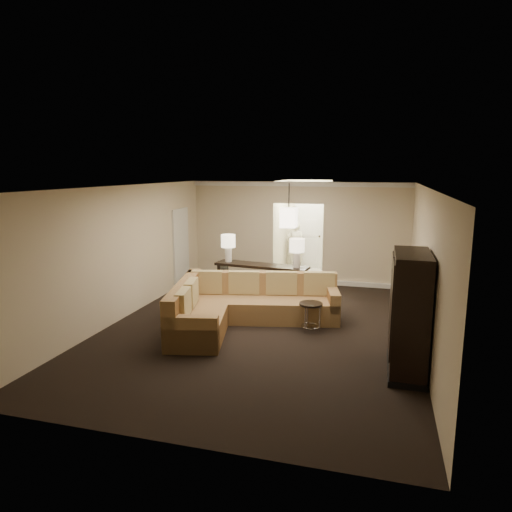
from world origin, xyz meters
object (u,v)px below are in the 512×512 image
(console_table, at_px, (261,279))
(drink_table, at_px, (311,311))
(sectional_sofa, at_px, (241,306))
(coffee_table, at_px, (232,306))
(person, at_px, (296,243))
(armoire, at_px, (409,316))

(console_table, distance_m, drink_table, 2.37)
(sectional_sofa, bearing_deg, coffee_table, 114.16)
(console_table, xyz_separation_m, drink_table, (1.48, -1.85, -0.12))
(person, bearing_deg, console_table, 81.30)
(sectional_sofa, relative_size, coffee_table, 3.28)
(sectional_sofa, bearing_deg, console_table, 79.34)
(coffee_table, xyz_separation_m, person, (0.48, 4.91, 0.66))
(sectional_sofa, distance_m, drink_table, 1.43)
(sectional_sofa, distance_m, console_table, 1.83)
(coffee_table, height_order, console_table, console_table)
(armoire, distance_m, person, 7.49)
(coffee_table, relative_size, drink_table, 1.81)
(coffee_table, distance_m, armoire, 4.09)
(console_table, height_order, drink_table, console_table)
(armoire, distance_m, drink_table, 2.27)
(console_table, xyz_separation_m, person, (0.16, 3.60, 0.32))
(armoire, relative_size, person, 1.12)
(console_table, bearing_deg, sectional_sofa, -81.27)
(drink_table, distance_m, person, 5.62)
(console_table, relative_size, person, 1.37)
(drink_table, bearing_deg, person, 103.64)
(coffee_table, bearing_deg, console_table, 76.08)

